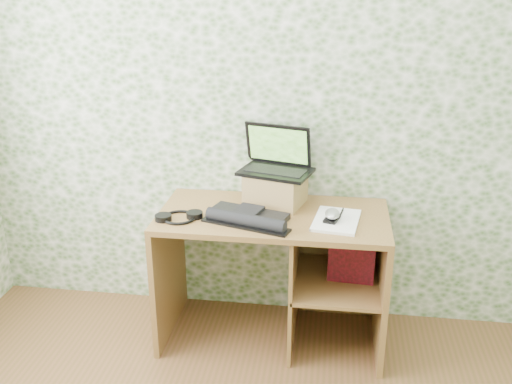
# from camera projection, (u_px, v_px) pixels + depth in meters

# --- Properties ---
(wall_back) EXTENTS (3.50, 0.00, 3.50)m
(wall_back) POSITION_uv_depth(u_px,v_px,m) (281.00, 98.00, 3.07)
(wall_back) COLOR white
(wall_back) RESTS_ON ground
(desk) EXTENTS (1.20, 0.60, 0.75)m
(desk) POSITION_uv_depth(u_px,v_px,m) (287.00, 258.00, 3.09)
(desk) COLOR brown
(desk) RESTS_ON floor
(riser) EXTENTS (0.35, 0.31, 0.17)m
(riser) POSITION_uv_depth(u_px,v_px,m) (275.00, 188.00, 3.08)
(riser) COLOR olive
(riser) RESTS_ON desk
(laptop) EXTENTS (0.42, 0.35, 0.25)m
(laptop) POSITION_uv_depth(u_px,v_px,m) (277.00, 161.00, 3.07)
(laptop) COLOR black
(laptop) RESTS_ON riser
(keyboard) EXTENTS (0.47, 0.35, 0.06)m
(keyboard) POSITION_uv_depth(u_px,v_px,m) (247.00, 217.00, 2.88)
(keyboard) COLOR black
(keyboard) RESTS_ON desk
(headphones) EXTENTS (0.23, 0.23, 0.03)m
(headphones) POSITION_uv_depth(u_px,v_px,m) (179.00, 217.00, 2.91)
(headphones) COLOR black
(headphones) RESTS_ON desk
(notepad) EXTENTS (0.26, 0.34, 0.01)m
(notepad) POSITION_uv_depth(u_px,v_px,m) (336.00, 220.00, 2.88)
(notepad) COLOR white
(notepad) RESTS_ON desk
(mouse) EXTENTS (0.11, 0.14, 0.04)m
(mouse) POSITION_uv_depth(u_px,v_px,m) (332.00, 216.00, 2.86)
(mouse) COLOR #B1B1B3
(mouse) RESTS_ON notepad
(pen) EXTENTS (0.03, 0.14, 0.01)m
(pen) POSITION_uv_depth(u_px,v_px,m) (341.00, 213.00, 2.94)
(pen) COLOR black
(pen) RESTS_ON notepad
(red_box) EXTENTS (0.25, 0.10, 0.29)m
(red_box) POSITION_uv_depth(u_px,v_px,m) (352.00, 256.00, 3.00)
(red_box) COLOR maroon
(red_box) RESTS_ON desk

